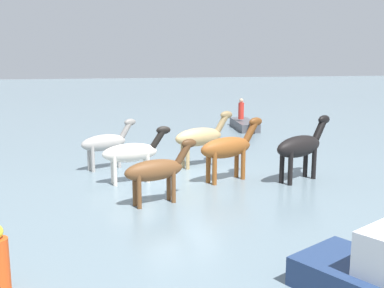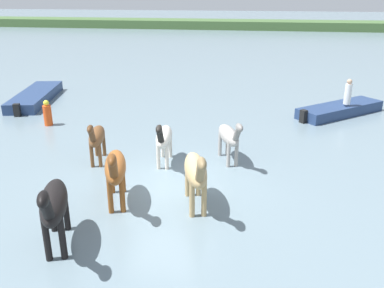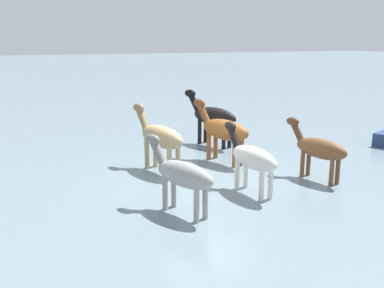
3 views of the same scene
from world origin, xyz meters
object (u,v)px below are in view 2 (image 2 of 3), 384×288
Objects in this scene: horse_pinto_flank at (164,138)px; person_boatman_standing at (348,93)px; buoy_channel_marker at (48,114)px; horse_mid_herd at (97,137)px; horse_dun_straggler at (196,171)px; boat_skiff_near at (36,98)px; boat_dinghy_port at (339,111)px; horse_lead at (115,168)px; horse_rear_stallion at (229,136)px; horse_dark_mare at (54,204)px.

horse_pinto_flank is 1.89× the size of person_boatman_standing.
horse_pinto_flank is at bearing -136.58° from person_boatman_standing.
horse_mid_herd is at bearing -44.15° from buoy_channel_marker.
buoy_channel_marker is at bearing -124.59° from horse_pinto_flank.
horse_dun_straggler is at bearing -39.41° from buoy_channel_marker.
buoy_channel_marker is (-13.27, -3.50, -0.63)m from person_boatman_standing.
boat_skiff_near is at bearing -151.88° from horse_mid_herd.
boat_skiff_near reaches higher than boat_dinghy_port.
horse_pinto_flank is (0.70, 2.94, -0.12)m from horse_lead.
buoy_channel_marker reaches higher than boat_skiff_near.
person_boatman_standing is (5.09, 6.34, 0.19)m from horse_rear_stallion.
horse_lead is 4.51m from horse_rear_stallion.
horse_lead is 2.11× the size of person_boatman_standing.
person_boatman_standing is at bearing 134.01° from horse_dun_straggler.
horse_rear_stallion is 8.18m from boat_dinghy_port.
horse_pinto_flank is at bearing -97.54° from horse_rear_stallion.
boat_dinghy_port is at bearing -101.68° from boat_skiff_near.
horse_rear_stallion is 1.91× the size of buoy_channel_marker.
horse_pinto_flank is 0.39× the size of boat_skiff_near.
horse_lead is 0.98× the size of horse_dark_mare.
horse_dark_mare is at bearing -125.85° from person_boatman_standing.
horse_pinto_flank is 1.04× the size of horse_mid_herd.
horse_dark_mare reaches higher than boat_dinghy_port.
horse_mid_herd is at bearing 169.07° from horse_dark_mare.
buoy_channel_marker is at bearing -144.67° from horse_dun_straggler.
horse_rear_stallion is (0.66, 3.33, -0.13)m from horse_dun_straggler.
horse_dun_straggler is 3.40m from horse_rear_stallion.
horse_dark_mare is 14.82m from person_boatman_standing.
boat_dinghy_port is 13.55m from buoy_channel_marker.
horse_mid_herd is 5.01m from horse_dark_mare.
buoy_channel_marker is (-5.31, 6.32, -0.57)m from horse_lead.
horse_pinto_flank is at bearing 149.26° from horse_lead.
horse_pinto_flank is at bearing -140.95° from boat_skiff_near.
person_boatman_standing is at bearing -79.89° from boat_dinghy_port.
person_boatman_standing reaches higher than horse_rear_stallion.
horse_mid_herd reaches higher than boat_dinghy_port.
person_boatman_standing reaches higher than buoy_channel_marker.
horse_dark_mare is 14.27m from boat_skiff_near.
boat_dinghy_port is at bearing 125.00° from horse_lead.
buoy_channel_marker is (2.65, -3.75, 0.33)m from boat_skiff_near.
horse_mid_herd is 0.85× the size of horse_dark_mare.
boat_skiff_near is 15.95m from person_boatman_standing.
boat_dinghy_port is (9.35, 7.28, -0.75)m from horse_mid_herd.
horse_lead reaches higher than buoy_channel_marker.
horse_dark_mare is at bearing -160.89° from boat_skiff_near.
horse_lead is 12.68m from boat_dinghy_port.
horse_lead is 2.20× the size of buoy_channel_marker.
horse_pinto_flank reaches higher than boat_skiff_near.
horse_rear_stallion is at bearing 153.51° from horse_dun_straggler.
horse_rear_stallion is at bearing -167.05° from boat_dinghy_port.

